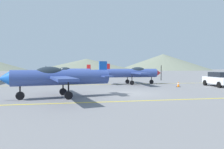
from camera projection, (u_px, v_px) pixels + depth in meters
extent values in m
plane|color=slate|center=(129.00, 93.00, 16.27)|extent=(400.00, 400.00, 0.00)
cube|color=yellow|center=(144.00, 101.00, 12.60)|extent=(80.00, 0.16, 0.01)
cube|color=yellow|center=(110.00, 84.00, 24.99)|extent=(80.00, 0.16, 0.01)
cylinder|color=#33478C|center=(63.00, 77.00, 13.96)|extent=(6.72, 2.53, 1.08)
cone|color=blue|center=(4.00, 79.00, 12.51)|extent=(0.87, 1.04, 0.91)
ellipsoid|color=#1E2833|center=(50.00, 73.00, 13.60)|extent=(2.10, 1.29, 0.88)
cube|color=#33478C|center=(57.00, 77.00, 13.80)|extent=(2.97, 8.63, 0.16)
cube|color=#33478C|center=(103.00, 76.00, 15.15)|extent=(1.23, 2.63, 0.10)
cube|color=blue|center=(103.00, 69.00, 15.13)|extent=(0.63, 0.25, 1.17)
cylinder|color=black|center=(20.00, 88.00, 12.90)|extent=(0.10, 0.10, 0.98)
cylinder|color=black|center=(20.00, 96.00, 12.92)|extent=(0.56, 0.24, 0.55)
cylinder|color=black|center=(63.00, 85.00, 15.04)|extent=(0.10, 0.10, 0.98)
cylinder|color=black|center=(63.00, 92.00, 15.06)|extent=(0.56, 0.24, 0.55)
cylinder|color=black|center=(69.00, 88.00, 13.07)|extent=(0.10, 0.10, 0.98)
cylinder|color=black|center=(69.00, 95.00, 13.09)|extent=(0.56, 0.24, 0.55)
cylinder|color=#33478C|center=(131.00, 73.00, 25.11)|extent=(6.65, 1.08, 1.08)
cone|color=red|center=(158.00, 73.00, 25.77)|extent=(0.69, 0.91, 0.91)
cube|color=black|center=(161.00, 73.00, 25.84)|extent=(0.04, 0.12, 1.96)
ellipsoid|color=#1E2833|center=(138.00, 70.00, 25.26)|extent=(1.96, 0.88, 0.88)
cube|color=#33478C|center=(134.00, 73.00, 25.18)|extent=(1.08, 8.61, 0.16)
cube|color=#33478C|center=(107.00, 73.00, 24.56)|extent=(0.69, 2.54, 0.10)
cube|color=red|center=(107.00, 68.00, 24.54)|extent=(0.62, 0.12, 1.17)
cylinder|color=black|center=(152.00, 78.00, 25.62)|extent=(0.10, 0.10, 0.98)
cylinder|color=black|center=(151.00, 82.00, 25.64)|extent=(0.55, 0.12, 0.55)
cylinder|color=black|center=(132.00, 79.00, 24.04)|extent=(0.10, 0.10, 0.98)
cylinder|color=black|center=(132.00, 83.00, 24.05)|extent=(0.55, 0.12, 0.55)
cylinder|color=black|center=(127.00, 78.00, 26.15)|extent=(0.10, 0.10, 0.98)
cylinder|color=black|center=(127.00, 82.00, 26.17)|extent=(0.55, 0.12, 0.55)
cylinder|color=#33478C|center=(70.00, 72.00, 32.30)|extent=(6.71, 2.66, 1.08)
cone|color=red|center=(48.00, 72.00, 32.54)|extent=(0.89, 1.05, 0.91)
cube|color=black|center=(46.00, 72.00, 32.56)|extent=(0.07, 0.12, 1.96)
ellipsoid|color=#1E2833|center=(65.00, 70.00, 32.34)|extent=(2.11, 1.33, 0.88)
cube|color=#33478C|center=(68.00, 72.00, 32.32)|extent=(3.14, 8.61, 0.16)
cube|color=#33478C|center=(89.00, 72.00, 32.10)|extent=(1.28, 2.63, 0.10)
cube|color=red|center=(89.00, 68.00, 32.08)|extent=(0.63, 0.26, 1.17)
cylinder|color=black|center=(54.00, 76.00, 32.50)|extent=(0.10, 0.10, 0.98)
cylinder|color=black|center=(54.00, 79.00, 32.52)|extent=(0.56, 0.25, 0.55)
cylinder|color=black|center=(73.00, 76.00, 33.38)|extent=(0.10, 0.10, 0.98)
cylinder|color=black|center=(73.00, 79.00, 33.40)|extent=(0.56, 0.25, 0.55)
cylinder|color=black|center=(70.00, 76.00, 31.24)|extent=(0.10, 0.10, 0.98)
cylinder|color=black|center=(70.00, 79.00, 31.25)|extent=(0.56, 0.25, 0.55)
cube|color=white|center=(220.00, 80.00, 22.09)|extent=(2.35, 4.50, 0.75)
cube|color=black|center=(221.00, 75.00, 21.92)|extent=(1.89, 2.59, 0.55)
cylinder|color=black|center=(220.00, 83.00, 23.56)|extent=(0.30, 0.66, 0.64)
cylinder|color=black|center=(205.00, 83.00, 23.47)|extent=(0.30, 0.66, 0.64)
cylinder|color=black|center=(219.00, 85.00, 20.64)|extent=(0.30, 0.66, 0.64)
cube|color=black|center=(178.00, 87.00, 21.69)|extent=(0.36, 0.36, 0.04)
cone|color=orange|center=(178.00, 84.00, 21.68)|extent=(0.29, 0.29, 0.55)
cylinder|color=white|center=(178.00, 84.00, 21.67)|extent=(0.20, 0.20, 0.08)
cone|color=slate|center=(87.00, 65.00, 145.97)|extent=(74.43, 74.43, 8.65)
cone|color=slate|center=(163.00, 62.00, 173.59)|extent=(80.13, 80.13, 13.94)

